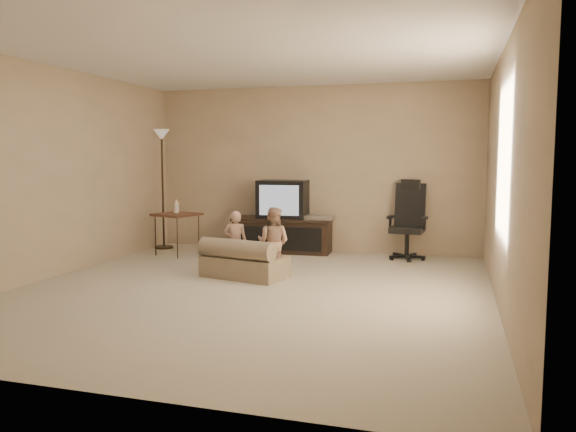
# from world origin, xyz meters

# --- Properties ---
(floor) EXTENTS (5.50, 5.50, 0.00)m
(floor) POSITION_xyz_m (0.00, 0.00, 0.00)
(floor) COLOR beige
(floor) RESTS_ON ground
(room_shell) EXTENTS (5.50, 5.50, 5.50)m
(room_shell) POSITION_xyz_m (0.00, 0.00, 1.52)
(room_shell) COLOR white
(room_shell) RESTS_ON floor
(tv_stand) EXTENTS (1.55, 0.64, 1.09)m
(tv_stand) POSITION_xyz_m (-0.39, 2.49, 0.45)
(tv_stand) COLOR black
(tv_stand) RESTS_ON floor
(office_chair) EXTENTS (0.56, 0.59, 1.11)m
(office_chair) POSITION_xyz_m (1.46, 2.42, 0.40)
(office_chair) COLOR black
(office_chair) RESTS_ON floor
(side_table) EXTENTS (0.69, 0.69, 0.83)m
(side_table) POSITION_xyz_m (-1.82, 1.80, 0.59)
(side_table) COLOR brown
(side_table) RESTS_ON floor
(floor_lamp) EXTENTS (0.29, 0.29, 1.86)m
(floor_lamp) POSITION_xyz_m (-2.30, 2.27, 1.35)
(floor_lamp) COLOR black
(floor_lamp) RESTS_ON floor
(child_sofa) EXTENTS (1.07, 0.74, 0.48)m
(child_sofa) POSITION_xyz_m (-0.32, 0.58, 0.19)
(child_sofa) COLOR gray
(child_sofa) RESTS_ON floor
(toddler_left) EXTENTS (0.33, 0.28, 0.78)m
(toddler_left) POSITION_xyz_m (-0.47, 0.75, 0.39)
(toddler_left) COLOR tan
(toddler_left) RESTS_ON floor
(toddler_right) EXTENTS (0.42, 0.25, 0.84)m
(toddler_right) POSITION_xyz_m (0.02, 0.72, 0.42)
(toddler_right) COLOR tan
(toddler_right) RESTS_ON floor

